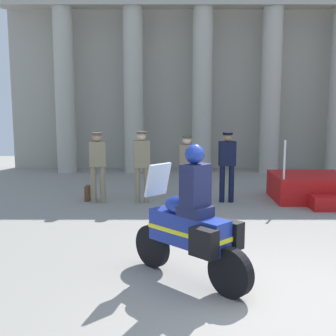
{
  "coord_description": "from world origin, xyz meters",
  "views": [
    {
      "loc": [
        -1.38,
        -5.28,
        2.51
      ],
      "look_at": [
        -1.41,
        3.06,
        1.2
      ],
      "focal_mm": 48.57,
      "sensor_mm": 36.0,
      "label": 1
    }
  ],
  "objects_px": {
    "reviewing_stand": "(333,188)",
    "officer_in_row_0": "(99,161)",
    "officer_in_row_3": "(229,161)",
    "officer_in_row_1": "(143,161)",
    "officer_in_row_2": "(188,163)",
    "motorcycle_with_rider": "(194,226)",
    "briefcase_on_ground": "(89,193)"
  },
  "relations": [
    {
      "from": "reviewing_stand",
      "to": "officer_in_row_0",
      "type": "xyz_separation_m",
      "value": [
        -5.66,
        -0.23,
        0.69
      ]
    },
    {
      "from": "reviewing_stand",
      "to": "officer_in_row_3",
      "type": "distance_m",
      "value": 2.68
    },
    {
      "from": "briefcase_on_ground",
      "to": "officer_in_row_0",
      "type": "bearing_deg",
      "value": -38.26
    },
    {
      "from": "officer_in_row_0",
      "to": "briefcase_on_ground",
      "type": "relative_size",
      "value": 4.68
    },
    {
      "from": "officer_in_row_0",
      "to": "officer_in_row_2",
      "type": "xyz_separation_m",
      "value": [
        2.11,
        0.11,
        -0.05
      ]
    },
    {
      "from": "briefcase_on_ground",
      "to": "reviewing_stand",
      "type": "bearing_deg",
      "value": -0.12
    },
    {
      "from": "officer_in_row_3",
      "to": "officer_in_row_2",
      "type": "bearing_deg",
      "value": -10.21
    },
    {
      "from": "briefcase_on_ground",
      "to": "officer_in_row_3",
      "type": "bearing_deg",
      "value": -2.98
    },
    {
      "from": "reviewing_stand",
      "to": "briefcase_on_ground",
      "type": "bearing_deg",
      "value": 179.88
    },
    {
      "from": "officer_in_row_1",
      "to": "motorcycle_with_rider",
      "type": "xyz_separation_m",
      "value": [
        0.95,
        -4.74,
        -0.21
      ]
    },
    {
      "from": "officer_in_row_0",
      "to": "motorcycle_with_rider",
      "type": "xyz_separation_m",
      "value": [
        1.99,
        -4.72,
        -0.2
      ]
    },
    {
      "from": "officer_in_row_1",
      "to": "motorcycle_with_rider",
      "type": "bearing_deg",
      "value": 93.9
    },
    {
      "from": "reviewing_stand",
      "to": "officer_in_row_2",
      "type": "distance_m",
      "value": 3.61
    },
    {
      "from": "officer_in_row_1",
      "to": "officer_in_row_2",
      "type": "height_order",
      "value": "officer_in_row_1"
    },
    {
      "from": "officer_in_row_1",
      "to": "motorcycle_with_rider",
      "type": "height_order",
      "value": "motorcycle_with_rider"
    },
    {
      "from": "officer_in_row_1",
      "to": "officer_in_row_3",
      "type": "height_order",
      "value": "officer_in_row_1"
    },
    {
      "from": "reviewing_stand",
      "to": "officer_in_row_1",
      "type": "xyz_separation_m",
      "value": [
        -4.62,
        -0.21,
        0.7
      ]
    },
    {
      "from": "reviewing_stand",
      "to": "briefcase_on_ground",
      "type": "height_order",
      "value": "reviewing_stand"
    },
    {
      "from": "reviewing_stand",
      "to": "motorcycle_with_rider",
      "type": "bearing_deg",
      "value": -126.56
    },
    {
      "from": "officer_in_row_2",
      "to": "motorcycle_with_rider",
      "type": "bearing_deg",
      "value": 81.13
    },
    {
      "from": "officer_in_row_0",
      "to": "motorcycle_with_rider",
      "type": "height_order",
      "value": "motorcycle_with_rider"
    },
    {
      "from": "officer_in_row_0",
      "to": "briefcase_on_ground",
      "type": "xyz_separation_m",
      "value": [
        -0.31,
        0.24,
        -0.82
      ]
    },
    {
      "from": "motorcycle_with_rider",
      "to": "briefcase_on_ground",
      "type": "relative_size",
      "value": 5.28
    },
    {
      "from": "motorcycle_with_rider",
      "to": "briefcase_on_ground",
      "type": "distance_m",
      "value": 5.5
    },
    {
      "from": "motorcycle_with_rider",
      "to": "briefcase_on_ground",
      "type": "height_order",
      "value": "motorcycle_with_rider"
    },
    {
      "from": "officer_in_row_3",
      "to": "motorcycle_with_rider",
      "type": "distance_m",
      "value": 4.91
    },
    {
      "from": "officer_in_row_2",
      "to": "briefcase_on_ground",
      "type": "xyz_separation_m",
      "value": [
        -2.42,
        0.13,
        -0.76
      ]
    },
    {
      "from": "officer_in_row_1",
      "to": "officer_in_row_2",
      "type": "xyz_separation_m",
      "value": [
        1.07,
        0.09,
        -0.06
      ]
    },
    {
      "from": "reviewing_stand",
      "to": "officer_in_row_1",
      "type": "bearing_deg",
      "value": -177.39
    },
    {
      "from": "reviewing_stand",
      "to": "officer_in_row_0",
      "type": "distance_m",
      "value": 5.71
    },
    {
      "from": "officer_in_row_2",
      "to": "reviewing_stand",
      "type": "bearing_deg",
      "value": 174.46
    },
    {
      "from": "briefcase_on_ground",
      "to": "officer_in_row_1",
      "type": "bearing_deg",
      "value": -9.37
    }
  ]
}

